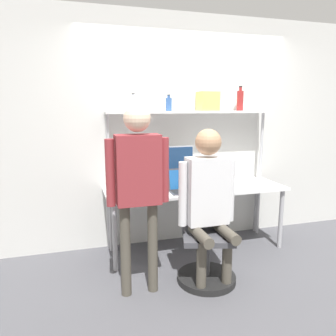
{
  "coord_description": "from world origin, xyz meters",
  "views": [
    {
      "loc": [
        -1.33,
        -3.04,
        1.66
      ],
      "look_at": [
        -0.48,
        -0.18,
        1.09
      ],
      "focal_mm": 35.0,
      "sensor_mm": 36.0,
      "label": 1
    }
  ],
  "objects_px": {
    "office_chair": "(206,251)",
    "storage_box": "(208,101)",
    "person_seated": "(209,194)",
    "bottle_red": "(240,100)",
    "laptop": "(183,185)",
    "cell_phone": "(210,191)",
    "bottle_clear": "(133,104)",
    "person_standing": "(138,177)",
    "bottle_blue": "(169,104)",
    "monitor": "(168,164)"
  },
  "relations": [
    {
      "from": "person_standing",
      "to": "person_seated",
      "type": "bearing_deg",
      "value": 0.48
    },
    {
      "from": "cell_phone",
      "to": "storage_box",
      "type": "xyz_separation_m",
      "value": [
        0.12,
        0.39,
        0.96
      ]
    },
    {
      "from": "bottle_blue",
      "to": "storage_box",
      "type": "relative_size",
      "value": 0.83
    },
    {
      "from": "person_standing",
      "to": "bottle_clear",
      "type": "xyz_separation_m",
      "value": [
        0.15,
        0.94,
        0.61
      ]
    },
    {
      "from": "cell_phone",
      "to": "storage_box",
      "type": "relative_size",
      "value": 0.69
    },
    {
      "from": "person_standing",
      "to": "storage_box",
      "type": "relative_size",
      "value": 7.65
    },
    {
      "from": "monitor",
      "to": "person_standing",
      "type": "distance_m",
      "value": 1.07
    },
    {
      "from": "office_chair",
      "to": "bottle_red",
      "type": "bearing_deg",
      "value": 48.8
    },
    {
      "from": "person_seated",
      "to": "storage_box",
      "type": "height_order",
      "value": "storage_box"
    },
    {
      "from": "person_standing",
      "to": "bottle_blue",
      "type": "xyz_separation_m",
      "value": [
        0.55,
        0.94,
        0.61
      ]
    },
    {
      "from": "monitor",
      "to": "person_standing",
      "type": "bearing_deg",
      "value": -120.32
    },
    {
      "from": "laptop",
      "to": "office_chair",
      "type": "height_order",
      "value": "laptop"
    },
    {
      "from": "bottle_clear",
      "to": "bottle_red",
      "type": "xyz_separation_m",
      "value": [
        1.29,
        0.0,
        0.04
      ]
    },
    {
      "from": "bottle_blue",
      "to": "bottle_red",
      "type": "bearing_deg",
      "value": 0.0
    },
    {
      "from": "laptop",
      "to": "cell_phone",
      "type": "xyz_separation_m",
      "value": [
        0.28,
        -0.09,
        -0.06
      ]
    },
    {
      "from": "office_chair",
      "to": "bottle_red",
      "type": "distance_m",
      "value": 1.85
    },
    {
      "from": "cell_phone",
      "to": "person_seated",
      "type": "xyz_separation_m",
      "value": [
        -0.25,
        -0.54,
        0.12
      ]
    },
    {
      "from": "monitor",
      "to": "bottle_blue",
      "type": "bearing_deg",
      "value": 60.23
    },
    {
      "from": "bottle_clear",
      "to": "monitor",
      "type": "bearing_deg",
      "value": -2.1
    },
    {
      "from": "office_chair",
      "to": "storage_box",
      "type": "height_order",
      "value": "storage_box"
    },
    {
      "from": "cell_phone",
      "to": "bottle_blue",
      "type": "relative_size",
      "value": 0.83
    },
    {
      "from": "laptop",
      "to": "bottle_red",
      "type": "bearing_deg",
      "value": 20.31
    },
    {
      "from": "cell_phone",
      "to": "person_standing",
      "type": "height_order",
      "value": "person_standing"
    },
    {
      "from": "person_seated",
      "to": "storage_box",
      "type": "relative_size",
      "value": 6.67
    },
    {
      "from": "bottle_blue",
      "to": "storage_box",
      "type": "bearing_deg",
      "value": 0.0
    },
    {
      "from": "office_chair",
      "to": "storage_box",
      "type": "bearing_deg",
      "value": 67.98
    },
    {
      "from": "cell_phone",
      "to": "person_standing",
      "type": "relative_size",
      "value": 0.09
    },
    {
      "from": "bottle_blue",
      "to": "bottle_red",
      "type": "distance_m",
      "value": 0.89
    },
    {
      "from": "person_seated",
      "to": "bottle_clear",
      "type": "bearing_deg",
      "value": 118.48
    },
    {
      "from": "bottle_red",
      "to": "laptop",
      "type": "bearing_deg",
      "value": -159.69
    },
    {
      "from": "laptop",
      "to": "cell_phone",
      "type": "height_order",
      "value": "laptop"
    },
    {
      "from": "laptop",
      "to": "storage_box",
      "type": "height_order",
      "value": "storage_box"
    },
    {
      "from": "bottle_red",
      "to": "storage_box",
      "type": "bearing_deg",
      "value": 180.0
    },
    {
      "from": "cell_phone",
      "to": "bottle_clear",
      "type": "height_order",
      "value": "bottle_clear"
    },
    {
      "from": "laptop",
      "to": "person_standing",
      "type": "relative_size",
      "value": 0.2
    },
    {
      "from": "cell_phone",
      "to": "office_chair",
      "type": "bearing_deg",
      "value": -116.09
    },
    {
      "from": "laptop",
      "to": "bottle_clear",
      "type": "distance_m",
      "value": 1.04
    },
    {
      "from": "laptop",
      "to": "office_chair",
      "type": "xyz_separation_m",
      "value": [
        0.04,
        -0.59,
        -0.51
      ]
    },
    {
      "from": "bottle_clear",
      "to": "storage_box",
      "type": "bearing_deg",
      "value": 0.0
    },
    {
      "from": "office_chair",
      "to": "person_standing",
      "type": "height_order",
      "value": "person_standing"
    },
    {
      "from": "office_chair",
      "to": "monitor",
      "type": "bearing_deg",
      "value": 98.02
    },
    {
      "from": "bottle_clear",
      "to": "bottle_blue",
      "type": "bearing_deg",
      "value": 0.0
    },
    {
      "from": "bottle_red",
      "to": "storage_box",
      "type": "relative_size",
      "value": 1.33
    },
    {
      "from": "cell_phone",
      "to": "bottle_red",
      "type": "bearing_deg",
      "value": 36.2
    },
    {
      "from": "cell_phone",
      "to": "storage_box",
      "type": "distance_m",
      "value": 1.05
    },
    {
      "from": "person_seated",
      "to": "bottle_red",
      "type": "bearing_deg",
      "value": 49.73
    },
    {
      "from": "person_standing",
      "to": "storage_box",
      "type": "height_order",
      "value": "storage_box"
    },
    {
      "from": "monitor",
      "to": "laptop",
      "type": "height_order",
      "value": "monitor"
    },
    {
      "from": "office_chair",
      "to": "bottle_clear",
      "type": "xyz_separation_m",
      "value": [
        -0.52,
        0.89,
        1.39
      ]
    },
    {
      "from": "laptop",
      "to": "storage_box",
      "type": "xyz_separation_m",
      "value": [
        0.4,
        0.3,
        0.9
      ]
    }
  ]
}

